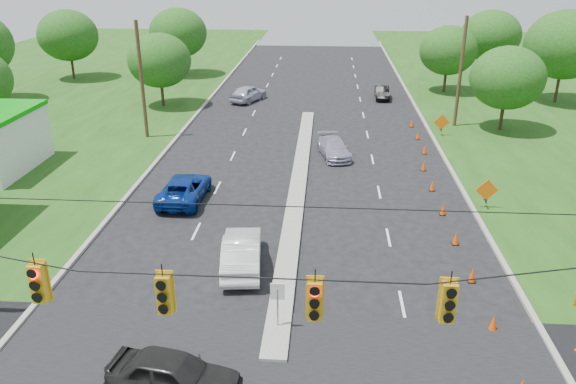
{
  "coord_description": "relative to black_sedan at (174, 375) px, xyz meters",
  "views": [
    {
      "loc": [
        1.65,
        -11.87,
        13.34
      ],
      "look_at": [
        -0.1,
        13.03,
        2.8
      ],
      "focal_mm": 35.0,
      "sensor_mm": 36.0,
      "label": 1
    }
  ],
  "objects": [
    {
      "name": "white_sedan",
      "position": [
        1.0,
        8.27,
        0.04
      ],
      "size": [
        2.21,
        5.02,
        1.6
      ],
      "primitive_type": "imported",
      "rotation": [
        0.0,
        0.0,
        3.25
      ],
      "color": "white",
      "rests_on": "ground"
    },
    {
      "name": "curb_left",
      "position": [
        -7.04,
        27.7,
        -0.76
      ],
      "size": [
        0.25,
        110.0,
        0.16
      ],
      "primitive_type": "cube",
      "color": "gray",
      "rests_on": "ground"
    },
    {
      "name": "cone_5",
      "position": [
        11.33,
        18.2,
        -0.41
      ],
      "size": [
        0.32,
        0.32,
        0.7
      ],
      "primitive_type": "cone",
      "color": "#FF4403",
      "rests_on": "ground"
    },
    {
      "name": "silver_car_oncoming",
      "position": [
        -3.06,
        40.28,
        0.04
      ],
      "size": [
        3.63,
        5.03,
        1.59
      ],
      "primitive_type": "imported",
      "rotation": [
        0.0,
        0.0,
        2.72
      ],
      "color": "#ACA8BF",
      "rests_on": "ground"
    },
    {
      "name": "median_sign",
      "position": [
        3.06,
        3.7,
        0.71
      ],
      "size": [
        0.55,
        0.06,
        2.05
      ],
      "color": "gray",
      "rests_on": "ground"
    },
    {
      "name": "cone_3",
      "position": [
        11.33,
        11.2,
        -0.41
      ],
      "size": [
        0.32,
        0.32,
        0.7
      ],
      "primitive_type": "cone",
      "color": "#FF4403",
      "rests_on": "ground"
    },
    {
      "name": "dark_car_receding",
      "position": [
        10.24,
        42.22,
        -0.12
      ],
      "size": [
        1.42,
        3.87,
        1.27
      ],
      "primitive_type": "imported",
      "rotation": [
        0.0,
        0.0,
        -0.02
      ],
      "color": "black",
      "rests_on": "ground"
    },
    {
      "name": "work_sign_2",
      "position": [
        13.86,
        29.7,
        0.33
      ],
      "size": [
        1.27,
        0.58,
        1.37
      ],
      "color": "black",
      "rests_on": "ground"
    },
    {
      "name": "tree_9",
      "position": [
        19.06,
        31.7,
        3.58
      ],
      "size": [
        5.88,
        5.88,
        6.86
      ],
      "color": "black",
      "rests_on": "ground"
    },
    {
      "name": "cone_9",
      "position": [
        11.93,
        32.2,
        -0.41
      ],
      "size": [
        0.32,
        0.32,
        0.7
      ],
      "primitive_type": "cone",
      "color": "#FF4403",
      "rests_on": "ground"
    },
    {
      "name": "cone_8",
      "position": [
        11.93,
        28.7,
        -0.41
      ],
      "size": [
        0.32,
        0.32,
        0.7
      ],
      "primitive_type": "cone",
      "color": "#FF4403",
      "rests_on": "ground"
    },
    {
      "name": "silver_car_far",
      "position": [
        5.32,
        24.16,
        -0.11
      ],
      "size": [
        2.74,
        4.77,
        1.3
      ],
      "primitive_type": "imported",
      "rotation": [
        0.0,
        0.0,
        0.22
      ],
      "color": "#9994AF",
      "rests_on": "ground"
    },
    {
      "name": "curb_right",
      "position": [
        13.16,
        27.7,
        -0.76
      ],
      "size": [
        0.25,
        110.0,
        0.16
      ],
      "primitive_type": "cube",
      "color": "gray",
      "rests_on": "ground"
    },
    {
      "name": "tree_10",
      "position": [
        27.06,
        41.7,
        4.82
      ],
      "size": [
        7.56,
        7.56,
        8.82
      ],
      "color": "black",
      "rests_on": "ground"
    },
    {
      "name": "median",
      "position": [
        3.06,
        18.7,
        -0.76
      ],
      "size": [
        1.0,
        34.0,
        0.18
      ],
      "primitive_type": "cube",
      "color": "gray",
      "rests_on": "ground"
    },
    {
      "name": "utility_pole_far_right",
      "position": [
        15.56,
        32.7,
        3.74
      ],
      "size": [
        0.28,
        0.28,
        9.0
      ],
      "primitive_type": "cylinder",
      "color": "#422D1C",
      "rests_on": "ground"
    },
    {
      "name": "cone_2",
      "position": [
        11.33,
        7.7,
        -0.41
      ],
      "size": [
        0.32,
        0.32,
        0.7
      ],
      "primitive_type": "cone",
      "color": "#FF4403",
      "rests_on": "ground"
    },
    {
      "name": "tree_12",
      "position": [
        17.06,
        45.7,
        3.58
      ],
      "size": [
        5.88,
        5.88,
        6.86
      ],
      "color": "black",
      "rests_on": "ground"
    },
    {
      "name": "cone_4",
      "position": [
        11.33,
        14.7,
        -0.41
      ],
      "size": [
        0.32,
        0.32,
        0.7
      ],
      "primitive_type": "cone",
      "color": "#FF4403",
      "rests_on": "ground"
    },
    {
      "name": "cone_7",
      "position": [
        11.93,
        25.2,
        -0.41
      ],
      "size": [
        0.32,
        0.32,
        0.7
      ],
      "primitive_type": "cone",
      "color": "#FF4403",
      "rests_on": "ground"
    },
    {
      "name": "tree_11",
      "position": [
        23.06,
        52.7,
        4.2
      ],
      "size": [
        6.72,
        6.72,
        7.84
      ],
      "color": "black",
      "rests_on": "ground"
    },
    {
      "name": "signal_span",
      "position": [
        3.01,
        -3.3,
        4.21
      ],
      "size": [
        25.6,
        0.32,
        9.0
      ],
      "color": "#422D1C",
      "rests_on": "ground"
    },
    {
      "name": "blue_pickup",
      "position": [
        -3.49,
        15.71,
        -0.03
      ],
      "size": [
        2.53,
        5.27,
        1.45
      ],
      "primitive_type": "imported",
      "rotation": [
        0.0,
        0.0,
        3.12
      ],
      "color": "navy",
      "rests_on": "ground"
    },
    {
      "name": "tree_4",
      "position": [
        -24.94,
        49.7,
        4.2
      ],
      "size": [
        6.72,
        6.72,
        7.84
      ],
      "color": "black",
      "rests_on": "ground"
    },
    {
      "name": "tree_5",
      "position": [
        -10.94,
        37.7,
        3.58
      ],
      "size": [
        5.88,
        5.88,
        6.86
      ],
      "color": "black",
      "rests_on": "ground"
    },
    {
      "name": "cone_6",
      "position": [
        11.33,
        21.7,
        -0.41
      ],
      "size": [
        0.32,
        0.32,
        0.7
      ],
      "primitive_type": "cone",
      "color": "#FF4403",
      "rests_on": "ground"
    },
    {
      "name": "tree_6",
      "position": [
        -12.94,
        52.7,
        4.2
      ],
      "size": [
        6.72,
        6.72,
        7.84
      ],
      "color": "black",
      "rests_on": "ground"
    },
    {
      "name": "black_sedan",
      "position": [
        0.0,
        0.0,
        0.0
      ],
      "size": [
        4.7,
        2.57,
        1.52
      ],
      "primitive_type": "imported",
      "rotation": [
        0.0,
        0.0,
        1.39
      ],
      "color": "black",
      "rests_on": "ground"
    },
    {
      "name": "utility_pole_far_left",
      "position": [
        -9.44,
        27.7,
        3.74
      ],
      "size": [
        0.28,
        0.28,
        9.0
      ],
      "primitive_type": "cylinder",
      "color": "#422D1C",
      "rests_on": "ground"
    },
    {
      "name": "work_sign_1",
      "position": [
        13.86,
        15.7,
        0.33
      ],
      "size": [
        1.27,
        0.58,
        1.37
      ],
      "color": "black",
      "rests_on": "ground"
    },
    {
      "name": "cone_1",
      "position": [
        11.33,
        4.2,
        -0.41
      ],
      "size": [
        0.32,
        0.32,
        0.7
      ],
      "primitive_type": "cone",
      "color": "#FF4403",
      "rests_on": "ground"
    }
  ]
}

